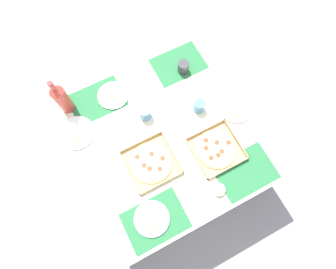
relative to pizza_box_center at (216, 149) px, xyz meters
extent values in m
plane|color=gray|center=(-0.22, 0.23, -0.78)|extent=(6.00, 6.00, 0.00)
cylinder|color=#3F3328|center=(-0.86, -0.30, -0.41)|extent=(0.07, 0.07, 0.74)
cylinder|color=#3F3328|center=(0.41, -0.30, -0.41)|extent=(0.07, 0.07, 0.74)
cylinder|color=#3F3328|center=(-0.86, 0.76, -0.41)|extent=(0.07, 0.07, 0.74)
cylinder|color=#3F3328|center=(0.41, 0.76, -0.41)|extent=(0.07, 0.07, 0.74)
cube|color=beige|center=(-0.22, 0.23, -0.03)|extent=(1.39, 1.18, 0.03)
cube|color=#236638|center=(-0.54, -0.21, -0.01)|extent=(0.36, 0.26, 0.00)
cube|color=#236638|center=(0.09, -0.21, -0.01)|extent=(0.36, 0.26, 0.00)
cube|color=#236638|center=(-0.54, 0.67, -0.01)|extent=(0.36, 0.26, 0.00)
cube|color=#236638|center=(0.09, 0.67, -0.01)|extent=(0.36, 0.26, 0.00)
cube|color=tan|center=(0.00, 0.00, -0.01)|extent=(0.29, 0.29, 0.01)
cube|color=tan|center=(-0.14, 0.00, 0.01)|extent=(0.01, 0.29, 0.03)
cube|color=tan|center=(0.14, 0.00, 0.01)|extent=(0.01, 0.29, 0.03)
cube|color=tan|center=(0.00, -0.14, 0.01)|extent=(0.29, 0.01, 0.03)
cube|color=tan|center=(0.00, 0.14, 0.01)|extent=(0.29, 0.01, 0.03)
cylinder|color=#E0B76B|center=(0.00, 0.00, 0.00)|extent=(0.26, 0.26, 0.01)
cylinder|color=#EFD67F|center=(0.00, 0.00, 0.01)|extent=(0.23, 0.23, 0.00)
cylinder|color=red|center=(0.09, 0.00, 0.01)|extent=(0.03, 0.03, 0.00)
cylinder|color=red|center=(0.02, 0.03, 0.01)|extent=(0.03, 0.03, 0.00)
cylinder|color=red|center=(-0.03, 0.08, 0.01)|extent=(0.03, 0.03, 0.00)
cylinder|color=red|center=(-0.06, 0.03, 0.01)|extent=(0.03, 0.03, 0.00)
cylinder|color=red|center=(-0.06, -0.04, 0.01)|extent=(0.03, 0.03, 0.00)
cylinder|color=red|center=(-0.01, -0.04, 0.01)|extent=(0.03, 0.03, 0.00)
cylinder|color=red|center=(0.02, -0.03, 0.01)|extent=(0.03, 0.03, 0.00)
cube|color=tan|center=(-0.40, 0.11, -0.01)|extent=(0.30, 0.30, 0.01)
cube|color=tan|center=(-0.55, 0.11, 0.01)|extent=(0.01, 0.30, 0.03)
cube|color=tan|center=(-0.26, 0.11, 0.01)|extent=(0.01, 0.30, 0.03)
cube|color=tan|center=(-0.40, -0.04, 0.01)|extent=(0.30, 0.01, 0.03)
cube|color=tan|center=(-0.40, 0.26, 0.01)|extent=(0.30, 0.01, 0.03)
cylinder|color=#E0B76B|center=(-0.40, 0.11, 0.00)|extent=(0.27, 0.27, 0.01)
cylinder|color=#EFD67F|center=(-0.40, 0.11, 0.01)|extent=(0.24, 0.24, 0.00)
cylinder|color=red|center=(-0.33, 0.10, 0.01)|extent=(0.03, 0.03, 0.00)
cylinder|color=red|center=(-0.38, 0.16, 0.01)|extent=(0.03, 0.03, 0.00)
cylinder|color=red|center=(-0.47, 0.18, 0.01)|extent=(0.03, 0.03, 0.00)
cylinder|color=red|center=(-0.45, 0.11, 0.01)|extent=(0.03, 0.03, 0.00)
cylinder|color=red|center=(-0.43, 0.08, 0.01)|extent=(0.03, 0.03, 0.00)
cylinder|color=red|center=(-0.37, 0.05, 0.01)|extent=(0.03, 0.03, 0.00)
cylinder|color=white|center=(-0.43, 0.65, -0.01)|extent=(0.20, 0.20, 0.01)
cylinder|color=white|center=(-0.43, 0.65, 0.00)|extent=(0.21, 0.21, 0.01)
cylinder|color=#E0B76B|center=(-0.44, 0.67, 0.01)|extent=(0.08, 0.08, 0.01)
cylinder|color=#EFD67F|center=(-0.44, 0.67, 0.01)|extent=(0.07, 0.07, 0.00)
cylinder|color=white|center=(-0.55, -0.19, -0.01)|extent=(0.20, 0.20, 0.01)
cylinder|color=white|center=(-0.55, -0.19, 0.00)|extent=(0.21, 0.21, 0.01)
cylinder|color=#E0B76B|center=(-0.55, -0.22, 0.01)|extent=(0.08, 0.08, 0.01)
cylinder|color=#EFD67F|center=(-0.55, -0.22, 0.01)|extent=(0.07, 0.07, 0.00)
cylinder|color=white|center=(-0.75, 0.51, -0.01)|extent=(0.22, 0.22, 0.01)
cylinder|color=white|center=(-0.75, 0.51, 0.00)|extent=(0.23, 0.23, 0.01)
cylinder|color=#E0B76B|center=(-0.77, 0.50, 0.01)|extent=(0.09, 0.09, 0.01)
cylinder|color=#EFD67F|center=(-0.77, 0.50, 0.01)|extent=(0.08, 0.08, 0.00)
cylinder|color=white|center=(0.26, 0.18, -0.01)|extent=(0.20, 0.20, 0.01)
cylinder|color=white|center=(0.26, 0.18, 0.00)|extent=(0.21, 0.21, 0.01)
cylinder|color=#E0B76B|center=(0.25, 0.16, 0.01)|extent=(0.09, 0.09, 0.01)
cylinder|color=#EFD67F|center=(0.25, 0.16, 0.01)|extent=(0.07, 0.07, 0.00)
cylinder|color=#B2382D|center=(-0.73, 0.71, 0.10)|extent=(0.09, 0.09, 0.22)
cone|color=#B2382D|center=(-0.73, 0.71, 0.23)|extent=(0.09, 0.09, 0.04)
cylinder|color=#B2382D|center=(-0.73, 0.71, 0.27)|extent=(0.03, 0.03, 0.06)
cylinder|color=red|center=(-0.73, 0.71, 0.31)|extent=(0.03, 0.03, 0.01)
cylinder|color=teal|center=(0.04, 0.30, 0.03)|extent=(0.08, 0.08, 0.09)
cylinder|color=teal|center=(-0.30, 0.42, 0.04)|extent=(0.08, 0.08, 0.10)
cylinder|color=#333338|center=(0.09, 0.61, 0.03)|extent=(0.08, 0.08, 0.09)
cylinder|color=white|center=(-0.12, -0.23, 0.01)|extent=(0.08, 0.08, 0.04)
cube|color=#B7B7BC|center=(-0.74, 0.07, -0.01)|extent=(0.17, 0.16, 0.00)
cube|color=#B7B7BC|center=(0.33, 0.67, -0.01)|extent=(0.07, 0.19, 0.00)
camera|label=1|loc=(-0.50, -0.31, 1.71)|focal=30.04mm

